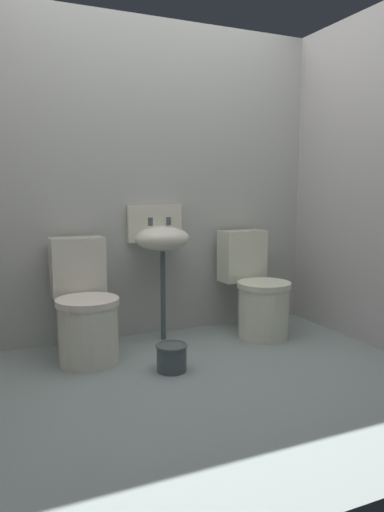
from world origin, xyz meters
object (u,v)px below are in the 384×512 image
object	(u,v)px
toilet_left	(85,310)
toilet_right	(257,293)
sink	(161,238)
bucket	(172,357)

from	to	relation	value
toilet_left	toilet_right	size ratio (longest dim) A/B	1.00
sink	bucket	bearing A→B (deg)	-105.06
toilet_right	sink	xyz separation A→B (m)	(-0.70, 0.19, 0.43)
toilet_right	sink	world-z (taller)	sink
toilet_left	toilet_right	world-z (taller)	same
toilet_right	sink	bearing A→B (deg)	-18.39
toilet_left	bucket	xyz separation A→B (m)	(0.43, -0.44, -0.23)
sink	toilet_right	bearing A→B (deg)	-15.03
toilet_left	sink	distance (m)	0.77
toilet_right	bucket	bearing A→B (deg)	23.43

